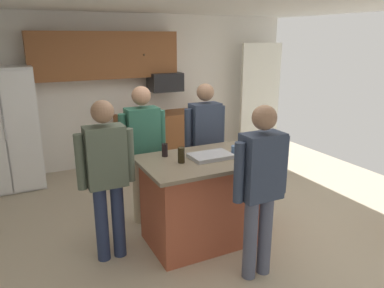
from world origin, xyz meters
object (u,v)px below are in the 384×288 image
object	(u,v)px
refrigerator	(5,129)
kitchen_island	(204,199)
glass_dark_ale	(165,150)
person_elder_center	(261,182)
microwave_over_range	(165,82)
person_host_foreground	(205,138)
person_guest_by_door	(143,146)
glass_stout_tall	(258,152)
serving_tray	(211,156)
mug_blue_stoneware	(235,150)
glass_pilsner	(181,155)
person_guest_left	(107,171)

from	to	relation	value
refrigerator	kitchen_island	size ratio (longest dim) A/B	1.33
glass_dark_ale	person_elder_center	bearing A→B (deg)	-64.30
microwave_over_range	person_host_foreground	bearing A→B (deg)	-98.16
microwave_over_range	person_guest_by_door	world-z (taller)	person_guest_by_door
person_elder_center	glass_dark_ale	xyz separation A→B (m)	(-0.50, 1.04, 0.08)
glass_stout_tall	serving_tray	bearing A→B (deg)	150.14
microwave_over_range	glass_stout_tall	distance (m)	3.06
refrigerator	mug_blue_stoneware	size ratio (longest dim) A/B	13.68
refrigerator	person_elder_center	xyz separation A→B (m)	(2.06, -3.44, 0.05)
person_host_foreground	glass_pilsner	world-z (taller)	person_host_foreground
glass_pilsner	glass_dark_ale	xyz separation A→B (m)	(-0.07, 0.27, -0.01)
glass_pilsner	glass_dark_ale	world-z (taller)	glass_pilsner
glass_dark_ale	glass_stout_tall	size ratio (longest dim) A/B	0.91
microwave_over_range	glass_dark_ale	distance (m)	2.75
glass_pilsner	glass_dark_ale	distance (m)	0.28
person_elder_center	glass_pilsner	distance (m)	0.89
person_elder_center	mug_blue_stoneware	size ratio (longest dim) A/B	12.54
kitchen_island	person_guest_left	bearing A→B (deg)	173.53
microwave_over_range	person_host_foreground	xyz separation A→B (m)	(-0.29, -2.03, -0.49)
person_elder_center	glass_pilsner	size ratio (longest dim) A/B	10.27
glass_stout_tall	microwave_over_range	bearing A→B (deg)	86.42
glass_stout_tall	serving_tray	world-z (taller)	glass_stout_tall
person_host_foreground	person_guest_by_door	world-z (taller)	person_guest_by_door
refrigerator	glass_dark_ale	size ratio (longest dim) A/B	12.75
person_elder_center	person_guest_left	bearing A→B (deg)	41.54
glass_stout_tall	serving_tray	distance (m)	0.50
kitchen_island	serving_tray	distance (m)	0.50
refrigerator	person_guest_left	world-z (taller)	refrigerator
glass_dark_ale	microwave_over_range	bearing A→B (deg)	67.43
serving_tray	glass_pilsner	bearing A→B (deg)	-179.36
person_guest_by_door	glass_dark_ale	xyz separation A→B (m)	(0.08, -0.47, 0.07)
mug_blue_stoneware	glass_dark_ale	xyz separation A→B (m)	(-0.74, 0.26, 0.03)
person_elder_center	glass_dark_ale	world-z (taller)	person_elder_center
refrigerator	person_guest_by_door	bearing A→B (deg)	-52.64
refrigerator	mug_blue_stoneware	xyz separation A→B (m)	(2.29, -2.66, 0.11)
person_guest_by_door	glass_pilsner	xyz separation A→B (m)	(0.16, -0.74, 0.08)
person_guest_left	serving_tray	distance (m)	1.10
mug_blue_stoneware	glass_pilsner	bearing A→B (deg)	-179.14
person_host_foreground	kitchen_island	bearing A→B (deg)	0.00
person_guest_by_door	glass_stout_tall	world-z (taller)	person_guest_by_door
person_elder_center	person_guest_by_door	bearing A→B (deg)	10.41
person_guest_left	glass_stout_tall	xyz separation A→B (m)	(1.53, -0.38, 0.09)
person_host_foreground	glass_pilsner	xyz separation A→B (m)	(-0.68, -0.75, 0.09)
microwave_over_range	glass_dark_ale	world-z (taller)	microwave_over_range
person_guest_left	glass_stout_tall	distance (m)	1.58
person_guest_by_door	serving_tray	distance (m)	0.89
microwave_over_range	person_elder_center	size ratio (longest dim) A/B	0.34
person_host_foreground	glass_stout_tall	size ratio (longest dim) A/B	10.64
mug_blue_stoneware	glass_pilsner	distance (m)	0.67
person_guest_left	glass_stout_tall	world-z (taller)	person_guest_left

